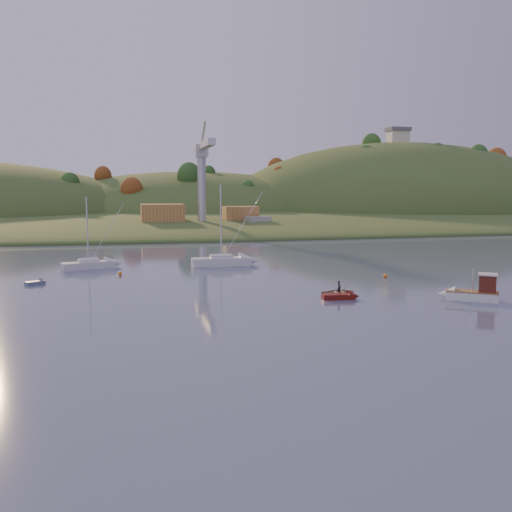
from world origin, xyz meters
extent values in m
plane|color=#313851|center=(0.00, 0.00, 0.00)|extent=(500.00, 500.00, 0.00)
cube|color=#2F461C|center=(0.00, 230.00, 0.00)|extent=(620.00, 220.00, 1.50)
ellipsoid|color=#2F461C|center=(0.00, 165.00, 0.00)|extent=(640.00, 150.00, 7.00)
ellipsoid|color=#2F461C|center=(10.00, 210.00, 0.00)|extent=(140.00, 120.00, 36.00)
ellipsoid|color=#2F461C|center=(95.00, 195.00, 0.00)|extent=(150.00, 130.00, 60.00)
cube|color=beige|center=(95.00, 195.00, 32.50)|extent=(8.00, 6.00, 5.00)
cube|color=#595960|center=(95.00, 195.00, 35.70)|extent=(9.00, 7.00, 1.50)
cube|color=slate|center=(5.00, 122.00, 1.20)|extent=(42.00, 16.00, 2.40)
cube|color=#AA6B38|center=(-8.00, 123.00, 4.80)|extent=(11.00, 8.00, 4.80)
cube|color=#AA6B38|center=(13.00, 124.00, 4.40)|extent=(9.00, 7.00, 4.00)
cylinder|color=#B7B7BC|center=(2.00, 120.00, 11.40)|extent=(2.20, 2.20, 18.00)
cube|color=#B7B7BC|center=(2.00, 120.00, 20.90)|extent=(3.20, 3.20, 3.20)
cube|color=#B7B7BC|center=(2.00, 111.00, 21.90)|extent=(1.80, 18.00, 1.60)
cube|color=#B7B7BC|center=(2.00, 125.00, 21.90)|extent=(1.80, 10.00, 1.60)
cube|color=silver|center=(16.42, 22.87, 0.45)|extent=(5.18, 4.40, 0.91)
cone|color=silver|center=(14.35, 24.33, 0.45)|extent=(2.49, 2.51, 1.82)
cube|color=brown|center=(16.42, 22.87, 0.93)|extent=(5.21, 4.44, 0.12)
cube|color=#4E1C12|center=(17.57, 22.05, 1.82)|extent=(2.20, 2.17, 1.82)
cube|color=silver|center=(17.57, 22.05, 2.78)|extent=(2.48, 2.45, 0.15)
cylinder|color=silver|center=(16.42, 22.87, 2.12)|extent=(0.10, 0.10, 2.43)
cube|color=silver|center=(-4.14, 54.57, 0.59)|extent=(8.62, 2.60, 1.19)
cube|color=silver|center=(-4.14, 54.57, 1.24)|extent=(3.24, 1.94, 0.75)
cylinder|color=silver|center=(-4.14, 54.57, 6.57)|extent=(0.18, 0.18, 10.77)
cylinder|color=silver|center=(-4.14, 54.57, 1.49)|extent=(3.45, 0.13, 0.12)
cylinder|color=silver|center=(-4.14, 54.57, 1.59)|extent=(3.02, 0.36, 0.36)
cube|color=silver|center=(-23.04, 55.61, 0.51)|extent=(7.67, 4.37, 1.01)
cube|color=silver|center=(-23.04, 55.61, 1.06)|extent=(3.13, 2.43, 0.64)
cylinder|color=silver|center=(-23.04, 55.61, 5.61)|extent=(0.18, 0.18, 9.19)
cylinder|color=silver|center=(-23.04, 55.61, 1.31)|extent=(2.83, 1.02, 0.12)
cylinder|color=silver|center=(-23.04, 55.61, 1.41)|extent=(2.56, 1.14, 0.36)
imported|color=#947451|center=(4.07, 28.24, 0.38)|extent=(4.01, 3.12, 0.76)
imported|color=black|center=(4.07, 28.24, 0.69)|extent=(0.40, 0.55, 1.38)
cube|color=#57110C|center=(3.36, 26.62, 0.27)|extent=(3.43, 1.70, 0.55)
cone|color=#57110C|center=(4.99, 26.42, 0.27)|extent=(1.30, 1.45, 1.32)
cube|color=slate|center=(-28.55, 43.38, 0.20)|extent=(2.36, 2.06, 0.40)
cone|color=slate|center=(-27.65, 44.01, 0.20)|extent=(1.19, 1.24, 0.97)
cube|color=#505C6A|center=(16.41, 118.00, 0.99)|extent=(16.28, 9.82, 1.97)
cube|color=#B7B7BC|center=(16.41, 118.00, 2.63)|extent=(7.26, 5.10, 2.63)
sphere|color=orange|center=(14.41, 38.55, 0.25)|extent=(0.50, 0.50, 0.50)
sphere|color=orange|center=(-18.67, 48.32, 0.25)|extent=(0.50, 0.50, 0.50)
camera|label=1|loc=(-18.09, -27.85, 11.46)|focal=40.00mm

